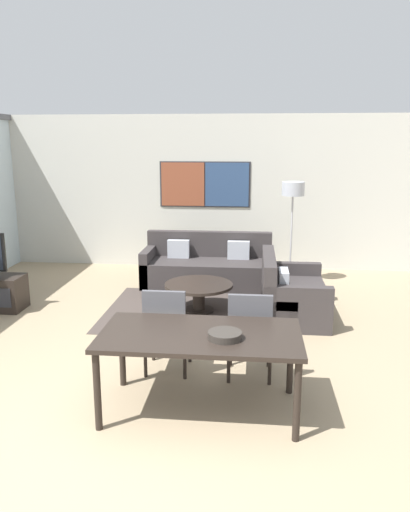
{
  "coord_description": "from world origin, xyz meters",
  "views": [
    {
      "loc": [
        1.06,
        -3.26,
        2.33
      ],
      "look_at": [
        0.48,
        2.67,
        0.95
      ],
      "focal_mm": 35.0,
      "sensor_mm": 36.0,
      "label": 1
    }
  ],
  "objects_px": {
    "sofa_side": "(288,296)",
    "fruit_bowl": "(225,335)",
    "sofa_main": "(208,268)",
    "floor_lamp": "(293,197)",
    "coffee_table": "(199,290)",
    "dining_chair_centre": "(250,331)",
    "dining_chair_left": "(166,326)",
    "dining_table": "(200,340)"
  },
  "relations": [
    {
      "from": "sofa_main",
      "to": "dining_chair_centre",
      "type": "relative_size",
      "value": 2.3
    },
    {
      "from": "dining_chair_centre",
      "to": "floor_lamp",
      "type": "height_order",
      "value": "floor_lamp"
    },
    {
      "from": "sofa_side",
      "to": "floor_lamp",
      "type": "height_order",
      "value": "floor_lamp"
    },
    {
      "from": "coffee_table",
      "to": "fruit_bowl",
      "type": "relative_size",
      "value": 3.3
    },
    {
      "from": "sofa_side",
      "to": "fruit_bowl",
      "type": "relative_size",
      "value": 4.78
    },
    {
      "from": "sofa_side",
      "to": "floor_lamp",
      "type": "xyz_separation_m",
      "value": [
        0.13,
        1.56,
        1.18
      ]
    },
    {
      "from": "dining_chair_left",
      "to": "dining_chair_centre",
      "type": "bearing_deg",
      "value": -2.79
    },
    {
      "from": "dining_table",
      "to": "floor_lamp",
      "type": "height_order",
      "value": "floor_lamp"
    },
    {
      "from": "sofa_main",
      "to": "coffee_table",
      "type": "height_order",
      "value": "sofa_main"
    },
    {
      "from": "fruit_bowl",
      "to": "floor_lamp",
      "type": "bearing_deg",
      "value": 78.8
    },
    {
      "from": "dining_chair_left",
      "to": "fruit_bowl",
      "type": "xyz_separation_m",
      "value": [
        0.64,
        -0.8,
        0.25
      ]
    },
    {
      "from": "sofa_main",
      "to": "dining_chair_left",
      "type": "distance_m",
      "value": 3.3
    },
    {
      "from": "dining_table",
      "to": "fruit_bowl",
      "type": "height_order",
      "value": "fruit_bowl"
    },
    {
      "from": "dining_chair_left",
      "to": "floor_lamp",
      "type": "xyz_separation_m",
      "value": [
        1.47,
        3.4,
        0.95
      ]
    },
    {
      "from": "sofa_main",
      "to": "dining_chair_left",
      "type": "height_order",
      "value": "dining_chair_left"
    },
    {
      "from": "sofa_side",
      "to": "coffee_table",
      "type": "bearing_deg",
      "value": 86.34
    },
    {
      "from": "sofa_main",
      "to": "fruit_bowl",
      "type": "bearing_deg",
      "value": -82.71
    },
    {
      "from": "coffee_table",
      "to": "dining_chair_left",
      "type": "relative_size",
      "value": 1.04
    },
    {
      "from": "coffee_table",
      "to": "dining_chair_centre",
      "type": "xyz_separation_m",
      "value": [
        0.73,
        -1.96,
        0.21
      ]
    },
    {
      "from": "dining_chair_left",
      "to": "fruit_bowl",
      "type": "distance_m",
      "value": 1.05
    },
    {
      "from": "sofa_main",
      "to": "sofa_side",
      "type": "relative_size",
      "value": 1.53
    },
    {
      "from": "dining_chair_centre",
      "to": "fruit_bowl",
      "type": "relative_size",
      "value": 3.19
    },
    {
      "from": "sofa_side",
      "to": "dining_chair_centre",
      "type": "relative_size",
      "value": 1.5
    },
    {
      "from": "dining_chair_centre",
      "to": "dining_chair_left",
      "type": "bearing_deg",
      "value": 177.21
    },
    {
      "from": "sofa_side",
      "to": "fruit_bowl",
      "type": "distance_m",
      "value": 2.78
    },
    {
      "from": "floor_lamp",
      "to": "dining_table",
      "type": "bearing_deg",
      "value": -104.37
    },
    {
      "from": "sofa_main",
      "to": "sofa_side",
      "type": "distance_m",
      "value": 1.89
    },
    {
      "from": "floor_lamp",
      "to": "sofa_side",
      "type": "bearing_deg",
      "value": -94.85
    },
    {
      "from": "sofa_main",
      "to": "floor_lamp",
      "type": "relative_size",
      "value": 1.24
    },
    {
      "from": "coffee_table",
      "to": "dining_chair_centre",
      "type": "bearing_deg",
      "value": -69.7
    },
    {
      "from": "sofa_side",
      "to": "dining_table",
      "type": "bearing_deg",
      "value": 160.13
    },
    {
      "from": "dining_table",
      "to": "floor_lamp",
      "type": "bearing_deg",
      "value": 75.63
    },
    {
      "from": "dining_chair_left",
      "to": "fruit_bowl",
      "type": "relative_size",
      "value": 3.19
    },
    {
      "from": "dining_chair_left",
      "to": "floor_lamp",
      "type": "height_order",
      "value": "floor_lamp"
    },
    {
      "from": "sofa_main",
      "to": "coffee_table",
      "type": "bearing_deg",
      "value": -90.0
    },
    {
      "from": "dining_chair_left",
      "to": "fruit_bowl",
      "type": "bearing_deg",
      "value": -51.46
    },
    {
      "from": "sofa_main",
      "to": "floor_lamp",
      "type": "bearing_deg",
      "value": 4.68
    },
    {
      "from": "fruit_bowl",
      "to": "dining_chair_centre",
      "type": "bearing_deg",
      "value": 75.01
    },
    {
      "from": "sofa_main",
      "to": "dining_chair_centre",
      "type": "xyz_separation_m",
      "value": [
        0.73,
        -3.33,
        0.23
      ]
    },
    {
      "from": "fruit_bowl",
      "to": "floor_lamp",
      "type": "distance_m",
      "value": 4.34
    },
    {
      "from": "dining_table",
      "to": "dining_chair_centre",
      "type": "xyz_separation_m",
      "value": [
        0.42,
        0.65,
        -0.15
      ]
    },
    {
      "from": "dining_chair_left",
      "to": "fruit_bowl",
      "type": "height_order",
      "value": "dining_chair_left"
    }
  ]
}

